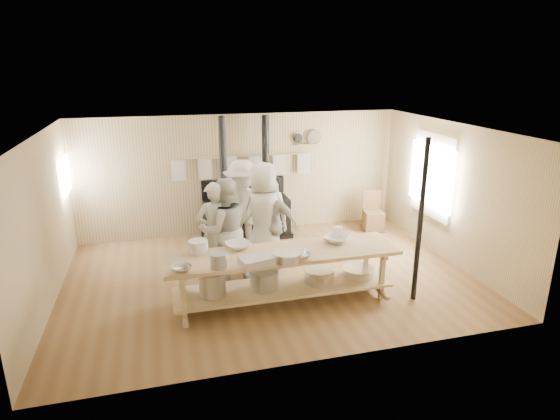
{
  "coord_description": "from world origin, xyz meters",
  "views": [
    {
      "loc": [
        -1.75,
        -7.31,
        3.63
      ],
      "look_at": [
        0.25,
        0.2,
        1.17
      ],
      "focal_mm": 30.0,
      "sensor_mm": 36.0,
      "label": 1
    }
  ],
  "objects": [
    {
      "name": "left_opening",
      "position": [
        -3.45,
        2.0,
        1.6
      ],
      "size": [
        0.0,
        0.9,
        0.9
      ],
      "color": "white",
      "rests_on": "ground"
    },
    {
      "name": "deep_bowl_enamel",
      "position": [
        -1.25,
        -0.57,
        0.94
      ],
      "size": [
        0.32,
        0.32,
        0.19
      ],
      "primitive_type": "cylinder",
      "rotation": [
        0.0,
        0.0,
        -0.07
      ],
      "color": "white",
      "rests_on": "prep_table"
    },
    {
      "name": "stove",
      "position": [
        -0.01,
        2.12,
        0.52
      ],
      "size": [
        1.9,
        0.75,
        2.6
      ],
      "color": "black",
      "rests_on": "ground"
    },
    {
      "name": "mixing_bowl_large",
      "position": [
        -0.03,
        -1.23,
        0.92
      ],
      "size": [
        0.46,
        0.46,
        0.14
      ],
      "primitive_type": "cylinder",
      "rotation": [
        0.0,
        0.0,
        -0.04
      ],
      "color": "silver",
      "rests_on": "prep_table"
    },
    {
      "name": "bucket_galv",
      "position": [
        -1.03,
        -1.23,
        0.96
      ],
      "size": [
        0.28,
        0.28,
        0.22
      ],
      "primitive_type": "cylinder",
      "rotation": [
        0.0,
        0.0,
        -0.21
      ],
      "color": "gray",
      "rests_on": "prep_table"
    },
    {
      "name": "support_post",
      "position": [
        2.05,
        -1.35,
        1.3
      ],
      "size": [
        0.08,
        0.08,
        2.6
      ],
      "primitive_type": "cylinder",
      "color": "black",
      "rests_on": "ground"
    },
    {
      "name": "chair",
      "position": [
        2.83,
        1.79,
        0.26
      ],
      "size": [
        0.48,
        0.48,
        0.89
      ],
      "rotation": [
        0.0,
        0.0,
        -0.16
      ],
      "color": "#4E361F",
      "rests_on": "ground"
    },
    {
      "name": "prep_table",
      "position": [
        -0.01,
        -0.9,
        0.52
      ],
      "size": [
        3.6,
        0.9,
        0.85
      ],
      "color": "tan",
      "rests_on": "ground"
    },
    {
      "name": "room_shell",
      "position": [
        0.0,
        0.0,
        1.62
      ],
      "size": [
        7.0,
        7.0,
        7.0
      ],
      "color": "tan",
      "rests_on": "ground"
    },
    {
      "name": "roasting_pan",
      "position": [
        -0.48,
        -1.23,
        0.9
      ],
      "size": [
        0.54,
        0.42,
        0.11
      ],
      "primitive_type": "cube",
      "rotation": [
        0.0,
        0.0,
        0.23
      ],
      "color": "#B2B2B7",
      "rests_on": "prep_table"
    },
    {
      "name": "towel_rail",
      "position": [
        0.0,
        2.4,
        1.56
      ],
      "size": [
        3.0,
        0.04,
        0.47
      ],
      "color": "tan",
      "rests_on": "ground"
    },
    {
      "name": "bowl_steel_b",
      "position": [
        0.17,
        -1.23,
        0.9
      ],
      "size": [
        0.44,
        0.44,
        0.1
      ],
      "primitive_type": "imported",
      "rotation": [
        0.0,
        0.0,
        3.6
      ],
      "color": "silver",
      "rests_on": "prep_table"
    },
    {
      "name": "window_right",
      "position": [
        3.47,
        0.6,
        1.5
      ],
      "size": [
        0.09,
        1.5,
        1.65
      ],
      "color": "beige",
      "rests_on": "ground"
    },
    {
      "name": "cook_center",
      "position": [
        0.0,
        0.45,
        0.99
      ],
      "size": [
        1.01,
        0.69,
        1.98
      ],
      "primitive_type": "imported",
      "rotation": [
        0.0,
        0.0,
        3.2
      ],
      "color": "beige",
      "rests_on": "ground"
    },
    {
      "name": "bowl_white_a",
      "position": [
        -0.64,
        -0.57,
        0.9
      ],
      "size": [
        0.46,
        0.46,
        0.09
      ],
      "primitive_type": "imported",
      "rotation": [
        0.0,
        0.0,
        0.25
      ],
      "color": "white",
      "rests_on": "prep_table"
    },
    {
      "name": "cook_far_left",
      "position": [
        -0.91,
        0.19,
        0.87
      ],
      "size": [
        0.7,
        0.52,
        1.75
      ],
      "primitive_type": "imported",
      "rotation": [
        0.0,
        0.0,
        3.32
      ],
      "color": "beige",
      "rests_on": "ground"
    },
    {
      "name": "cook_by_window",
      "position": [
        -0.25,
        1.09,
        0.95
      ],
      "size": [
        1.32,
        0.88,
        1.91
      ],
      "primitive_type": "imported",
      "rotation": [
        0.0,
        0.0,
        -0.15
      ],
      "color": "beige",
      "rests_on": "ground"
    },
    {
      "name": "bowl_white_b",
      "position": [
        0.95,
        -0.72,
        0.9
      ],
      "size": [
        0.56,
        0.56,
        0.1
      ],
      "primitive_type": "imported",
      "rotation": [
        0.0,
        0.0,
        2.37
      ],
      "color": "white",
      "rests_on": "prep_table"
    },
    {
      "name": "cook_right",
      "position": [
        0.16,
        0.44,
        0.84
      ],
      "size": [
        1.05,
        0.88,
        1.67
      ],
      "primitive_type": "imported",
      "rotation": [
        0.0,
        0.0,
        2.56
      ],
      "color": "beige",
      "rests_on": "ground"
    },
    {
      "name": "bowl_steel_a",
      "position": [
        -1.55,
        -1.23,
        0.89
      ],
      "size": [
        0.37,
        0.37,
        0.09
      ],
      "primitive_type": "imported",
      "rotation": [
        0.0,
        0.0,
        1.19
      ],
      "color": "silver",
      "rests_on": "prep_table"
    },
    {
      "name": "ground",
      "position": [
        0.0,
        0.0,
        0.0
      ],
      "size": [
        7.0,
        7.0,
        0.0
      ],
      "primitive_type": "plane",
      "color": "brown",
      "rests_on": "ground"
    },
    {
      "name": "cook_left",
      "position": [
        -0.74,
        0.18,
        0.9
      ],
      "size": [
        0.97,
        0.8,
        1.81
      ],
      "primitive_type": "imported",
      "rotation": [
        0.0,
        0.0,
        3.28
      ],
      "color": "beige",
      "rests_on": "ground"
    },
    {
      "name": "back_wall_shelf",
      "position": [
        1.46,
        2.43,
        2.0
      ],
      "size": [
        0.63,
        0.14,
        0.32
      ],
      "color": "tan",
      "rests_on": "ground"
    },
    {
      "name": "pitcher",
      "position": [
        1.04,
        -0.57,
        0.95
      ],
      "size": [
        0.15,
        0.15,
        0.2
      ],
      "primitive_type": "cylinder",
      "rotation": [
        0.0,
        0.0,
        0.18
      ],
      "color": "white",
      "rests_on": "prep_table"
    }
  ]
}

